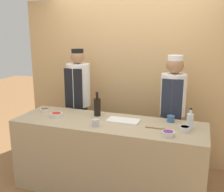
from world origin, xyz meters
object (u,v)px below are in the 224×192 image
(chef_right, at_px, (172,112))
(sauce_bowl_purple, at_px, (168,133))
(sauce_bowl_red, at_px, (56,115))
(wooden_spoon, at_px, (158,128))
(cutting_board, at_px, (123,121))
(chef_left, at_px, (79,102))
(bottle_clear, at_px, (190,121))
(bottle_soy, at_px, (97,106))
(cup_blue, at_px, (171,119))
(cup_steel, at_px, (96,123))
(sauce_bowl_yellow, at_px, (185,129))
(sauce_bowl_brown, at_px, (45,110))

(chef_right, bearing_deg, sauce_bowl_purple, -86.48)
(sauce_bowl_red, xyz_separation_m, wooden_spoon, (1.26, 0.00, -0.02))
(wooden_spoon, bearing_deg, chef_right, 83.00)
(cutting_board, bearing_deg, chef_left, 147.79)
(bottle_clear, bearing_deg, sauce_bowl_red, -175.43)
(sauce_bowl_red, relative_size, chef_left, 0.09)
(sauce_bowl_purple, bearing_deg, bottle_soy, 157.62)
(chef_left, distance_m, chef_right, 1.35)
(sauce_bowl_red, height_order, chef_left, chef_left)
(sauce_bowl_purple, height_order, bottle_clear, bottle_clear)
(cup_blue, distance_m, chef_right, 0.36)
(bottle_soy, bearing_deg, cup_steel, -70.49)
(bottle_soy, relative_size, chef_left, 0.18)
(sauce_bowl_yellow, xyz_separation_m, chef_left, (-1.55, 0.63, -0.00))
(cup_steel, bearing_deg, cup_blue, 28.47)
(bottle_clear, height_order, chef_right, chef_right)
(bottle_clear, bearing_deg, bottle_soy, 175.28)
(cutting_board, bearing_deg, bottle_soy, 164.26)
(wooden_spoon, bearing_deg, cup_steel, -168.03)
(cup_blue, bearing_deg, chef_right, 93.59)
(sauce_bowl_purple, relative_size, wooden_spoon, 0.57)
(sauce_bowl_yellow, relative_size, chef_left, 0.07)
(sauce_bowl_red, relative_size, cup_steel, 1.85)
(bottle_soy, distance_m, bottle_clear, 1.13)
(cutting_board, xyz_separation_m, bottle_clear, (0.75, 0.01, 0.08))
(bottle_soy, bearing_deg, bottle_clear, -4.72)
(sauce_bowl_brown, bearing_deg, cup_blue, 4.42)
(sauce_bowl_purple, bearing_deg, sauce_bowl_yellow, 49.04)
(sauce_bowl_yellow, bearing_deg, cutting_board, 171.65)
(sauce_bowl_brown, bearing_deg, wooden_spoon, -5.68)
(bottle_soy, relative_size, cup_blue, 3.60)
(sauce_bowl_brown, distance_m, chef_left, 0.55)
(wooden_spoon, bearing_deg, cup_blue, 70.02)
(sauce_bowl_purple, bearing_deg, sauce_bowl_red, 173.28)
(bottle_soy, bearing_deg, sauce_bowl_yellow, -10.95)
(bottle_soy, xyz_separation_m, chef_right, (0.88, 0.42, -0.10))
(cup_steel, xyz_separation_m, cup_blue, (0.78, 0.42, -0.00))
(sauce_bowl_purple, bearing_deg, wooden_spoon, 127.29)
(cutting_board, relative_size, cup_blue, 4.42)
(chef_left, bearing_deg, cup_blue, -14.75)
(sauce_bowl_purple, height_order, cup_blue, cup_blue)
(cutting_board, distance_m, cup_blue, 0.56)
(sauce_bowl_brown, xyz_separation_m, wooden_spoon, (1.53, -0.15, -0.01))
(sauce_bowl_brown, relative_size, chef_right, 0.07)
(sauce_bowl_red, bearing_deg, cup_blue, 11.70)
(sauce_bowl_purple, bearing_deg, bottle_clear, 56.17)
(sauce_bowl_yellow, height_order, cup_steel, cup_steel)
(cup_steel, bearing_deg, sauce_bowl_purple, -1.78)
(sauce_bowl_brown, height_order, wooden_spoon, sauce_bowl_brown)
(sauce_bowl_purple, height_order, cutting_board, sauce_bowl_purple)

